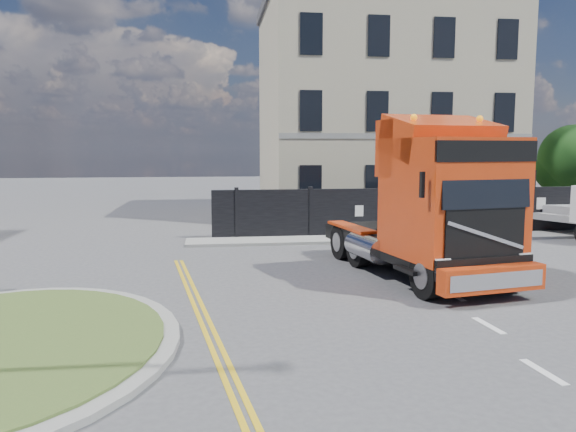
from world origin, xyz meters
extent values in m
plane|color=#424244|center=(0.00, 0.00, 0.00)|extent=(120.00, 120.00, 0.00)
cube|color=black|center=(6.00, 9.00, 1.00)|extent=(18.00, 0.25, 2.00)
cube|color=#B2A78D|center=(6.00, 16.50, 5.50)|extent=(12.00, 10.00, 11.00)
cube|color=#45464A|center=(6.00, 16.50, 11.25)|extent=(12.30, 10.30, 0.50)
cylinder|color=#382619|center=(14.50, 12.00, 1.20)|extent=(0.24, 0.24, 2.40)
sphere|color=black|center=(14.50, 12.00, 3.20)|extent=(3.20, 3.20, 3.20)
sphere|color=black|center=(14.00, 12.40, 2.60)|extent=(2.20, 2.20, 2.20)
cube|color=gray|center=(6.00, 8.10, 0.06)|extent=(20.00, 1.60, 0.12)
cube|color=black|center=(2.86, 2.35, 0.83)|extent=(3.87, 7.30, 0.50)
cube|color=red|center=(3.19, 0.45, 2.37)|extent=(3.21, 3.30, 3.08)
cube|color=red|center=(2.99, 1.59, 3.63)|extent=(2.88, 1.46, 1.54)
cube|color=black|center=(3.44, -0.94, 2.81)|extent=(2.39, 0.49, 1.16)
cube|color=red|center=(3.50, -1.28, 0.61)|extent=(2.78, 0.86, 0.61)
cylinder|color=black|center=(2.18, -0.62, 0.57)|extent=(0.55, 1.19, 1.14)
cylinder|color=gray|center=(2.18, -0.62, 0.57)|extent=(0.50, 0.69, 0.63)
cylinder|color=black|center=(4.52, -0.21, 0.57)|extent=(0.55, 1.19, 1.14)
cylinder|color=gray|center=(4.52, -0.21, 0.57)|extent=(0.50, 0.69, 0.63)
cylinder|color=black|center=(1.49, 3.22, 0.57)|extent=(0.55, 1.19, 1.14)
cylinder|color=gray|center=(1.49, 3.22, 0.57)|extent=(0.50, 0.69, 0.63)
cylinder|color=black|center=(3.83, 3.64, 0.57)|extent=(0.55, 1.19, 1.14)
cylinder|color=gray|center=(3.83, 3.64, 0.57)|extent=(0.50, 0.69, 0.63)
cylinder|color=black|center=(1.26, 4.52, 0.57)|extent=(0.55, 1.19, 1.14)
cylinder|color=gray|center=(1.26, 4.52, 0.57)|extent=(0.50, 0.69, 0.63)
cylinder|color=black|center=(3.60, 4.94, 0.57)|extent=(0.55, 1.19, 1.14)
cylinder|color=gray|center=(3.60, 4.94, 0.57)|extent=(0.50, 0.69, 0.63)
cylinder|color=black|center=(11.18, 9.55, 0.39)|extent=(0.28, 0.77, 0.77)
camera|label=1|loc=(-2.95, -13.36, 3.64)|focal=35.00mm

